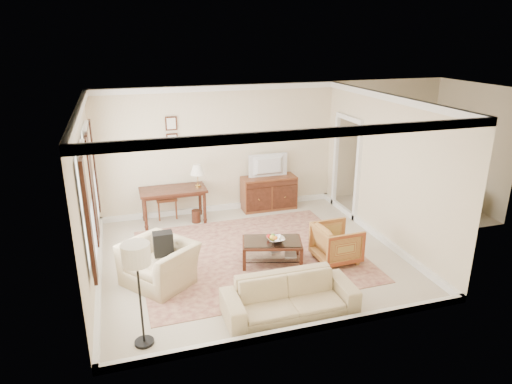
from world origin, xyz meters
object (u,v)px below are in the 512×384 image
writing_desk (173,194)px  tv (269,159)px  coffee_table (272,246)px  club_armchair (159,257)px  striped_armchair (337,241)px  sofa (290,291)px  sideboard (269,193)px

writing_desk → tv: tv is taller
coffee_table → writing_desk: bearing=120.6°
club_armchair → tv: bearing=95.6°
tv → striped_armchair: (0.34, -2.85, -0.84)m
club_armchair → sofa: 2.29m
coffee_table → club_armchair: 2.01m
writing_desk → sideboard: size_ratio=1.11×
sofa → club_armchair: bearing=139.8°
sideboard → coffee_table: (-0.82, -2.61, -0.05)m
writing_desk → coffee_table: bearing=-59.4°
writing_desk → coffee_table: size_ratio=1.20×
tv → club_armchair: size_ratio=0.81×
writing_desk → coffee_table: (1.44, -2.43, -0.32)m
coffee_table → striped_armchair: (1.16, -0.25, 0.04)m
striped_armchair → club_armchair: bearing=84.5°
sideboard → striped_armchair: bearing=-83.2°
tv → club_armchair: tv is taller
sofa → tv: bearing=75.7°
coffee_table → sofa: (-0.26, -1.58, 0.04)m
club_armchair → writing_desk: bearing=129.3°
striped_armchair → writing_desk: bearing=41.5°
writing_desk → club_armchair: club_armchair is taller
tv → coffee_table: bearing=72.5°
sideboard → writing_desk: bearing=-175.4°
coffee_table → club_armchair: bearing=-177.3°
sideboard → sofa: bearing=-104.5°
writing_desk → sofa: size_ratio=0.72×
writing_desk → sideboard: 2.28m
coffee_table → striped_armchair: size_ratio=1.54×
tv → club_armchair: (-2.83, -2.68, -0.75)m
sideboard → coffee_table: sideboard is taller
striped_armchair → sofa: sofa is taller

